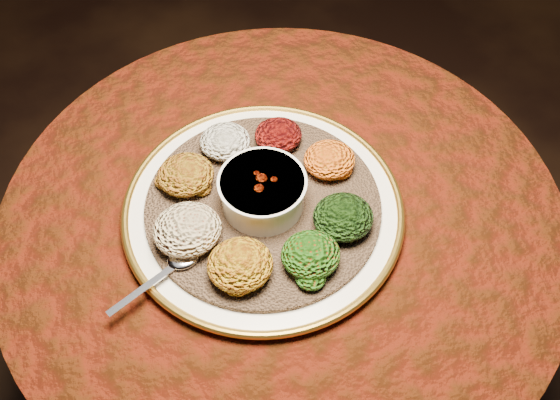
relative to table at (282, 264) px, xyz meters
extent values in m
plane|color=black|center=(0.00, 0.00, -0.55)|extent=(4.00, 4.00, 0.00)
cylinder|color=black|center=(0.00, 0.00, -0.53)|extent=(0.44, 0.44, 0.04)
cylinder|color=black|center=(0.00, 0.00, -0.21)|extent=(0.12, 0.12, 0.68)
cylinder|color=black|center=(0.00, 0.00, 0.15)|extent=(0.80, 0.80, 0.04)
cylinder|color=#3E0E05|center=(0.00, 0.00, 0.00)|extent=(0.93, 0.93, 0.34)
cylinder|color=#3E0E05|center=(0.00, 0.00, 0.17)|extent=(0.96, 0.96, 0.01)
cylinder|color=white|center=(-0.03, 0.00, 0.19)|extent=(0.50, 0.50, 0.02)
torus|color=#BC8D2F|center=(-0.03, 0.00, 0.20)|extent=(0.47, 0.47, 0.01)
cylinder|color=brown|center=(-0.03, 0.00, 0.20)|extent=(0.48, 0.48, 0.01)
cylinder|color=white|center=(-0.03, 0.00, 0.24)|extent=(0.13, 0.13, 0.06)
cylinder|color=white|center=(-0.03, 0.00, 0.26)|extent=(0.14, 0.14, 0.01)
cylinder|color=#601904|center=(-0.03, 0.00, 0.26)|extent=(0.11, 0.11, 0.01)
ellipsoid|color=silver|center=(-0.18, -0.07, 0.21)|extent=(0.05, 0.04, 0.01)
cube|color=silver|center=(-0.24, -0.10, 0.21)|extent=(0.12, 0.07, 0.00)
ellipsoid|color=silver|center=(-0.07, 0.13, 0.23)|extent=(0.09, 0.08, 0.04)
ellipsoid|color=black|center=(0.03, 0.12, 0.23)|extent=(0.08, 0.08, 0.04)
ellipsoid|color=#BA820F|center=(0.10, 0.05, 0.23)|extent=(0.09, 0.08, 0.04)
ellipsoid|color=black|center=(0.08, -0.07, 0.23)|extent=(0.10, 0.09, 0.05)
ellipsoid|color=#A3220A|center=(0.01, -0.13, 0.23)|extent=(0.09, 0.09, 0.04)
ellipsoid|color=#B68510|center=(-0.10, -0.11, 0.23)|extent=(0.10, 0.10, 0.05)
ellipsoid|color=maroon|center=(-0.16, -0.03, 0.23)|extent=(0.11, 0.10, 0.05)
ellipsoid|color=#8F6711|center=(-0.14, 0.08, 0.23)|extent=(0.09, 0.09, 0.05)
camera|label=1|loc=(-0.17, -0.59, 1.04)|focal=40.00mm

